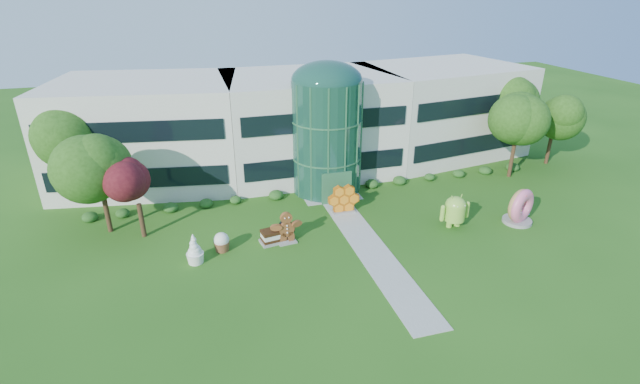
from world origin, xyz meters
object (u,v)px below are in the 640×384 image
object	(u,v)px
android_black	(286,228)
donut	(520,206)
android_green	(455,209)
gingerbread	(286,227)

from	to	relation	value
android_black	donut	size ratio (longest dim) A/B	0.64
android_green	donut	bearing A→B (deg)	-10.19
gingerbread	donut	bearing A→B (deg)	-13.07
android_black	gingerbread	bearing A→B (deg)	-112.54
android_green	gingerbread	size ratio (longest dim) A/B	1.10
donut	android_green	bearing A→B (deg)	147.60
android_green	donut	world-z (taller)	android_green
donut	gingerbread	xyz separation A→B (m)	(-18.04, 2.03, -0.22)
android_black	donut	world-z (taller)	donut
android_green	donut	xyz separation A→B (m)	(5.16, -0.84, -0.02)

